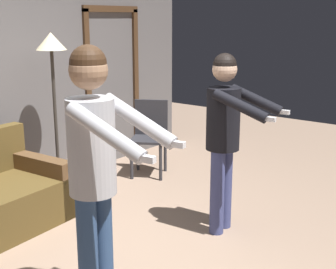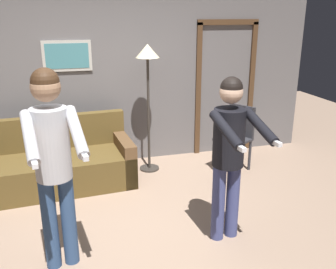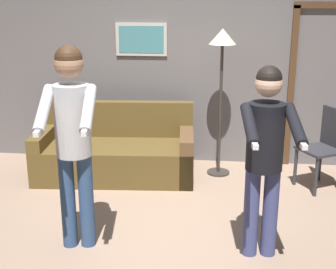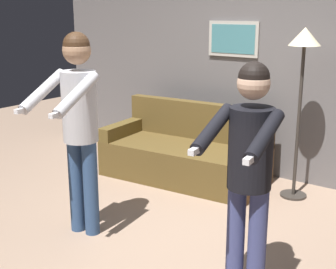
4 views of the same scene
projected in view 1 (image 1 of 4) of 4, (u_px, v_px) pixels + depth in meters
ground_plane at (136, 260)px, 3.84m from camera, size 12.00×12.00×0.00m
torchiere_lamp at (52, 63)px, 4.88m from camera, size 0.32×0.32×1.79m
person_standing_left at (94, 158)px, 2.89m from camera, size 0.50×0.73×1.78m
person_standing_right at (225, 127)px, 4.14m from camera, size 0.47×0.70×1.64m
dining_chair_distant at (150, 133)px, 5.86m from camera, size 0.57×0.57×0.93m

